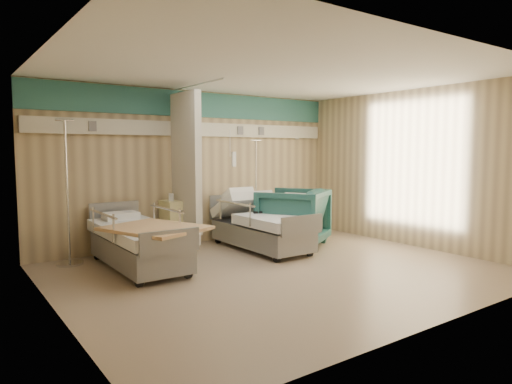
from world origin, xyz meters
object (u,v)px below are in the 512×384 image
bedside_cabinet (178,224)px  iv_stand_left (69,235)px  bed_left (139,247)px  iv_stand_right (256,218)px  bed_right (261,231)px  visitor_armchair (293,217)px

bedside_cabinet → iv_stand_left: iv_stand_left is taller
bed_left → iv_stand_right: bearing=18.3°
bed_right → iv_stand_left: 3.09m
bedside_cabinet → visitor_armchair: (1.80, -0.98, 0.09)m
bed_left → visitor_armchair: size_ratio=1.90×
bed_right → bed_left: (-2.20, 0.00, 0.00)m
bedside_cabinet → iv_stand_right: size_ratio=0.44×
iv_stand_right → iv_stand_left: (-3.51, -0.09, 0.05)m
iv_stand_left → bed_right: bearing=-15.3°
iv_stand_right → bed_right: bearing=-120.3°
bedside_cabinet → iv_stand_right: (1.68, 0.01, -0.03)m
visitor_armchair → bed_right: bearing=-38.9°
visitor_armchair → iv_stand_left: 3.74m
bed_right → visitor_armchair: (0.65, -0.08, 0.20)m
visitor_armchair → iv_stand_left: bearing=-45.4°
bed_left → bedside_cabinet: (1.05, 0.90, 0.11)m
bedside_cabinet → iv_stand_left: 1.83m
bed_left → iv_stand_left: bearing=133.8°
bed_right → bed_left: 2.20m
bedside_cabinet → iv_stand_left: size_ratio=0.39×
bed_left → visitor_armchair: (2.85, -0.08, 0.20)m
bed_right → visitor_armchair: 0.69m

